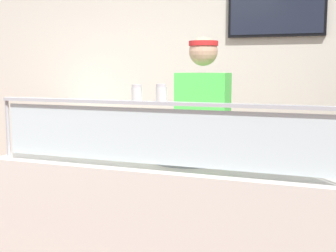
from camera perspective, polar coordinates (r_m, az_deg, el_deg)
name	(u,v)px	position (r m, az deg, el deg)	size (l,w,h in m)	color
shop_rear_unit	(241,85)	(4.77, 9.24, 5.15)	(6.66, 0.13, 2.70)	silver
serving_counter	(171,234)	(2.98, 0.43, -13.52)	(2.26, 0.67, 0.95)	silver
sneeze_guard	(155,126)	(2.55, -1.71, -0.03)	(2.08, 0.06, 0.40)	#B2B5BC
pizza_tray	(188,158)	(2.87, 2.56, -4.07)	(0.46, 0.46, 0.04)	#9EA0A8
pizza_server	(193,156)	(2.84, 3.14, -3.76)	(0.07, 0.28, 0.01)	#ADAFB7
parmesan_shaker	(137,94)	(2.58, -3.98, 4.10)	(0.06, 0.06, 0.09)	white
pepper_flake_shaker	(161,94)	(2.52, -0.86, 4.08)	(0.06, 0.06, 0.10)	white
worker_figure	(203,140)	(3.37, 4.42, -1.72)	(0.41, 0.50, 1.76)	#23232D
prep_shelf	(74,169)	(5.11, -11.85, -5.40)	(0.70, 0.55, 0.84)	#B7BABF
pizza_box_stack	(72,121)	(5.02, -12.07, 0.57)	(0.51, 0.50, 0.22)	silver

